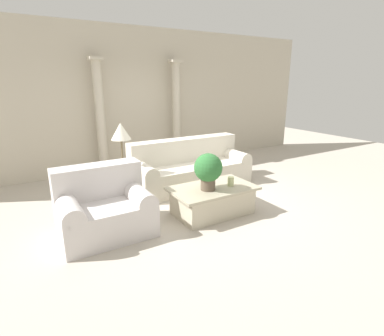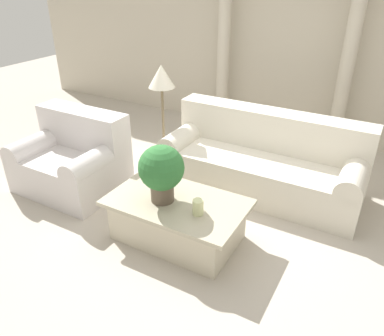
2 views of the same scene
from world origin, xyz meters
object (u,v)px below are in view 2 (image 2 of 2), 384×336
at_px(coffee_table, 177,219).
at_px(floor_lamp, 162,82).
at_px(sofa_long, 263,161).
at_px(potted_plant, 161,170).
at_px(loveseat, 73,159).

xyz_separation_m(coffee_table, floor_lamp, (-1.00, 1.29, 0.92)).
distance_m(sofa_long, potted_plant, 1.54).
bearing_deg(floor_lamp, loveseat, -121.44).
distance_m(coffee_table, potted_plant, 0.56).
height_order(sofa_long, potted_plant, potted_plant).
height_order(loveseat, potted_plant, potted_plant).
relative_size(sofa_long, coffee_table, 1.77).
relative_size(coffee_table, floor_lamp, 0.98).
relative_size(loveseat, coffee_table, 0.90).
xyz_separation_m(loveseat, potted_plant, (1.50, -0.31, 0.39)).
height_order(sofa_long, floor_lamp, floor_lamp).
relative_size(loveseat, potted_plant, 2.12).
bearing_deg(coffee_table, sofa_long, 74.36).
xyz_separation_m(sofa_long, coffee_table, (-0.38, -1.34, -0.14)).
xyz_separation_m(loveseat, floor_lamp, (0.63, 1.03, 0.77)).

